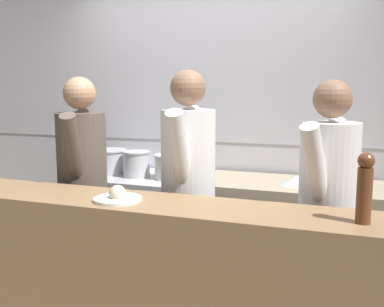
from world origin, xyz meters
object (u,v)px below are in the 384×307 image
Objects in this scene: braising_pot at (171,166)px; pepper_mill at (365,187)px; mixing_bowl_steel at (300,180)px; chef_sous at (188,189)px; plated_dish_main at (118,197)px; chef_line at (328,207)px; stock_pot at (110,161)px; chef_head_cook at (83,184)px; oven_range at (142,225)px; sauce_pot at (137,163)px.

pepper_mill is (1.45, -1.17, 0.19)m from braising_pot.
mixing_bowl_steel is 0.17× the size of chef_sous.
plated_dish_main is 1.23m from chef_line.
chef_head_cook is (0.18, -0.70, -0.05)m from stock_pot.
oven_range is at bearing 110.30° from plated_dish_main.
plated_dish_main is 0.15× the size of chef_sous.
braising_pot is at bearing 170.33° from chef_line.
oven_range is 1.42m from mixing_bowl_steel.
braising_pot is 1.04m from mixing_bowl_steel.
chef_head_cook is 1.02× the size of chef_line.
sauce_pot is at bearing -177.21° from braising_pot.
braising_pot is at bearing -3.99° from stock_pot.
chef_head_cook is at bearing 175.60° from chef_sous.
chef_sous is at bearing 68.11° from plated_dish_main.
oven_range is 0.62m from braising_pot.
stock_pot reaches higher than braising_pot.
sauce_pot is 0.14× the size of chef_line.
plated_dish_main is at bearing -117.88° from chef_sous.
chef_line is (0.23, -0.65, -0.02)m from mixing_bowl_steel.
plated_dish_main reaches higher than oven_range.
stock_pot is 0.90× the size of pepper_mill.
chef_sous reaches higher than chef_head_cook.
pepper_mill reaches higher than braising_pot.
stock_pot is 1.28× the size of sauce_pot.
sauce_pot is 0.30m from braising_pot.
sauce_pot is at bearing -179.57° from mixing_bowl_steel.
chef_head_cook reaches higher than plated_dish_main.
chef_sous reaches higher than oven_range.
mixing_bowl_steel is 0.17× the size of chef_line.
chef_line reaches higher than oven_range.
oven_range is 0.56× the size of chef_head_cook.
pepper_mill is at bearing -70.36° from mixing_bowl_steel.
chef_head_cook is (-0.57, 0.53, -0.08)m from plated_dish_main.
mixing_bowl_steel is 0.17× the size of chef_head_cook.
braising_pot reaches higher than oven_range.
chef_head_cook is (-0.11, -0.64, -0.05)m from sauce_pot.
pepper_mill is 0.59m from chef_line.
pepper_mill reaches higher than stock_pot.
sauce_pot is 0.86× the size of braising_pot.
pepper_mill reaches higher than plated_dish_main.
chef_line is (1.68, 0.00, -0.01)m from chef_head_cook.
mixing_bowl_steel is at bearing 0.43° from sauce_pot.
braising_pot is 0.74m from chef_sous.
oven_range is 0.56m from sauce_pot.
pepper_mill is at bearing -30.66° from stock_pot.
oven_range is 0.63m from stock_pot.
pepper_mill reaches higher than oven_range.
chef_line is (1.86, -0.70, -0.06)m from stock_pot.
chef_sous is at bearing -17.88° from chef_head_cook.
sauce_pot reaches higher than plated_dish_main.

